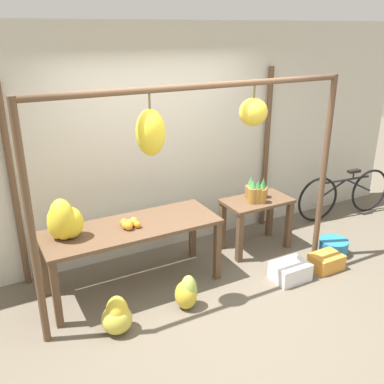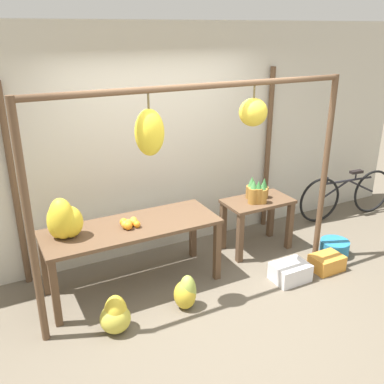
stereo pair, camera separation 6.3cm
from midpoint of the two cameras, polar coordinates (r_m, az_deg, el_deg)
name	(u,v)px [view 2 (the right image)]	position (r m, az deg, el deg)	size (l,w,h in m)	color
ground_plane	(217,309)	(4.59, 3.81, -15.30)	(20.00, 20.00, 0.00)	#665B4C
shop_wall_back	(155,144)	(5.24, -4.61, 6.44)	(8.00, 0.08, 2.80)	beige
stall_awning	(189,146)	(4.34, 0.08, 6.21)	(3.37, 1.26, 2.25)	brown
display_table_main	(132,234)	(4.65, -7.62, -5.52)	(1.89, 0.69, 0.75)	brown
display_table_side	(257,212)	(5.53, 9.01, -2.62)	(0.87, 0.49, 0.68)	brown
banana_pile_on_table	(63,221)	(4.40, -16.40, -3.68)	(0.39, 0.35, 0.43)	yellow
orange_pile	(130,223)	(4.56, -7.91, -4.15)	(0.20, 0.20, 0.09)	orange
pineapple_cluster	(257,192)	(5.40, 9.00, 0.04)	(0.35, 0.33, 0.30)	olive
banana_pile_ground_left	(116,316)	(4.27, -9.68, -16.01)	(0.35, 0.34, 0.38)	gold
banana_pile_ground_right	(186,293)	(4.51, -0.38, -13.36)	(0.31, 0.31, 0.37)	#9EB247
fruit_crate_white	(290,272)	(5.11, 13.31, -10.34)	(0.41, 0.31, 0.21)	silver
blue_bucket	(334,248)	(5.78, 18.75, -7.07)	(0.36, 0.36, 0.20)	teal
parked_bicycle	(347,195)	(6.87, 20.19, -0.34)	(1.66, 0.22, 0.73)	black
fruit_crate_purple	(327,263)	(5.43, 17.84, -8.95)	(0.37, 0.28, 0.19)	orange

